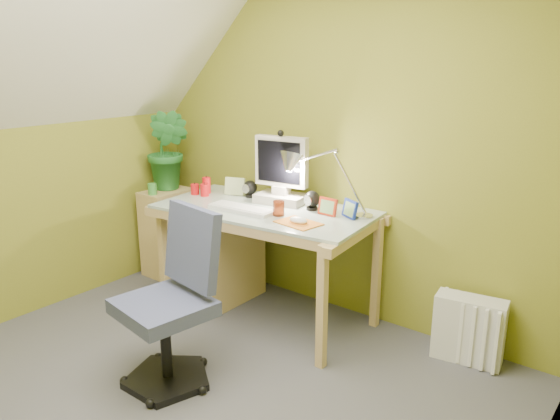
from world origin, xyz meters
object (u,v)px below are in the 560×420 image
Objects in this scene: potted_plant at (168,150)px; radiator at (469,329)px; desk at (265,262)px; task_chair at (163,305)px; desk_lamp at (338,166)px; side_ledge at (168,232)px; monitor at (282,163)px.

radiator is at bearing 2.89° from potted_plant.
desk is 0.99m from task_chair.
desk_lamp is 1.75m from side_ledge.
side_ledge is at bearing 168.88° from desk.
side_ledge is 1.08× the size of potted_plant.
monitor is 0.86× the size of potted_plant.
monitor reaches higher than radiator.
desk_lamp is at bearing 177.60° from radiator.
desk is at bearing 104.68° from task_chair.
desk_lamp is (0.45, 0.18, 0.70)m from desk.
desk_lamp reaches higher than desk.
potted_plant is (-1.58, -0.02, -0.06)m from desk_lamp.
task_chair is (0.10, -1.16, -0.59)m from monitor.
task_chair reaches higher than radiator.
potted_plant is (-1.13, -0.02, -0.03)m from monitor.
task_chair is at bearing -42.70° from potted_plant.
monitor reaches higher than desk.
task_chair is at bearing -94.73° from monitor.
desk is 1.54× the size of task_chair.
desk_lamp reaches higher than potted_plant.
side_ledge is 0.75× the size of task_chair.
desk is at bearing -99.63° from monitor.
radiator is (2.46, 0.17, -0.15)m from side_ledge.
potted_plant is 1.77m from task_chair.
task_chair is at bearing -143.19° from radiator.
desk is 2.06× the size of side_ledge.
desk reaches higher than side_ledge.
potted_plant reaches higher than monitor.
potted_plant is 1.63× the size of radiator.
task_chair is (1.23, -1.14, -0.56)m from potted_plant.
monitor is at bearing 3.74° from side_ledge.
monitor is at bearing 175.41° from radiator.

